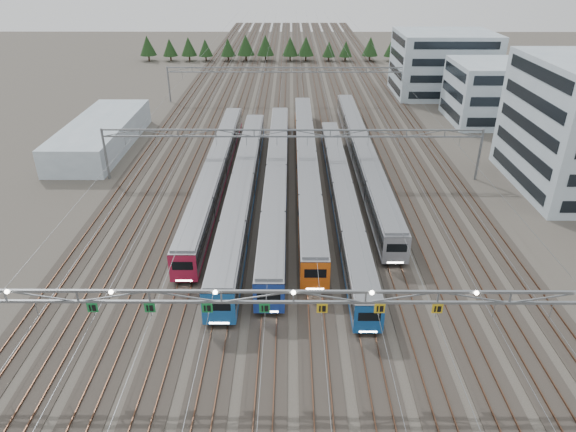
{
  "coord_description": "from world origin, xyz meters",
  "views": [
    {
      "loc": [
        -0.27,
        -32.35,
        31.16
      ],
      "look_at": [
        -0.52,
        20.93,
        3.5
      ],
      "focal_mm": 32.0,
      "sensor_mm": 36.0,
      "label": 1
    }
  ],
  "objects_px": {
    "train_b": "(243,185)",
    "depot_bldg_mid": "(487,92)",
    "train_a": "(217,169)",
    "west_shed": "(101,134)",
    "gantry_near": "(293,300)",
    "depot_bldg_north": "(443,64)",
    "train_c": "(277,176)",
    "train_f": "(362,153)",
    "train_e": "(342,193)",
    "gantry_mid": "(292,139)",
    "gantry_far": "(292,74)",
    "train_d": "(307,162)"
  },
  "relations": [
    {
      "from": "gantry_near",
      "to": "depot_bldg_mid",
      "type": "relative_size",
      "value": 3.52
    },
    {
      "from": "train_c",
      "to": "gantry_near",
      "type": "xyz_separation_m",
      "value": [
        2.2,
        -36.2,
        4.89
      ]
    },
    {
      "from": "train_a",
      "to": "depot_bldg_north",
      "type": "height_order",
      "value": "depot_bldg_north"
    },
    {
      "from": "train_b",
      "to": "train_d",
      "type": "xyz_separation_m",
      "value": [
        9.0,
        9.14,
        -0.07
      ]
    },
    {
      "from": "train_a",
      "to": "train_c",
      "type": "xyz_separation_m",
      "value": [
        9.0,
        -2.49,
        0.03
      ]
    },
    {
      "from": "train_f",
      "to": "gantry_far",
      "type": "height_order",
      "value": "gantry_far"
    },
    {
      "from": "gantry_mid",
      "to": "depot_bldg_north",
      "type": "bearing_deg",
      "value": 55.61
    },
    {
      "from": "gantry_mid",
      "to": "depot_bldg_north",
      "type": "xyz_separation_m",
      "value": [
        35.87,
        52.4,
        0.84
      ]
    },
    {
      "from": "train_e",
      "to": "depot_bldg_mid",
      "type": "distance_m",
      "value": 51.6
    },
    {
      "from": "train_f",
      "to": "depot_bldg_mid",
      "type": "distance_m",
      "value": 37.76
    },
    {
      "from": "gantry_near",
      "to": "depot_bldg_north",
      "type": "relative_size",
      "value": 2.56
    },
    {
      "from": "train_c",
      "to": "west_shed",
      "type": "relative_size",
      "value": 1.98
    },
    {
      "from": "gantry_mid",
      "to": "gantry_far",
      "type": "xyz_separation_m",
      "value": [
        0.0,
        45.0,
        0.0
      ]
    },
    {
      "from": "train_f",
      "to": "gantry_near",
      "type": "xyz_separation_m",
      "value": [
        -11.3,
        -45.44,
        4.87
      ]
    },
    {
      "from": "gantry_mid",
      "to": "gantry_far",
      "type": "height_order",
      "value": "same"
    },
    {
      "from": "west_shed",
      "to": "train_c",
      "type": "bearing_deg",
      "value": -30.33
    },
    {
      "from": "train_a",
      "to": "west_shed",
      "type": "bearing_deg",
      "value": 144.67
    },
    {
      "from": "gantry_mid",
      "to": "gantry_far",
      "type": "bearing_deg",
      "value": 90.0
    },
    {
      "from": "train_a",
      "to": "gantry_mid",
      "type": "distance_m",
      "value": 12.1
    },
    {
      "from": "train_a",
      "to": "train_c",
      "type": "relative_size",
      "value": 0.91
    },
    {
      "from": "train_d",
      "to": "gantry_far",
      "type": "height_order",
      "value": "gantry_far"
    },
    {
      "from": "train_d",
      "to": "gantry_mid",
      "type": "relative_size",
      "value": 1.12
    },
    {
      "from": "train_c",
      "to": "train_d",
      "type": "distance_m",
      "value": 7.15
    },
    {
      "from": "gantry_near",
      "to": "depot_bldg_north",
      "type": "height_order",
      "value": "depot_bldg_north"
    },
    {
      "from": "train_c",
      "to": "gantry_far",
      "type": "distance_m",
      "value": 49.15
    },
    {
      "from": "depot_bldg_north",
      "to": "west_shed",
      "type": "relative_size",
      "value": 0.73
    },
    {
      "from": "train_c",
      "to": "train_e",
      "type": "distance_m",
      "value": 10.59
    },
    {
      "from": "train_f",
      "to": "depot_bldg_mid",
      "type": "bearing_deg",
      "value": 41.86
    },
    {
      "from": "train_a",
      "to": "train_e",
      "type": "bearing_deg",
      "value": -24.17
    },
    {
      "from": "train_a",
      "to": "gantry_near",
      "type": "bearing_deg",
      "value": -73.85
    },
    {
      "from": "train_a",
      "to": "west_shed",
      "type": "height_order",
      "value": "west_shed"
    },
    {
      "from": "gantry_near",
      "to": "depot_bldg_mid",
      "type": "height_order",
      "value": "depot_bldg_mid"
    },
    {
      "from": "train_e",
      "to": "west_shed",
      "type": "relative_size",
      "value": 1.79
    },
    {
      "from": "train_a",
      "to": "depot_bldg_north",
      "type": "distance_m",
      "value": 71.72
    },
    {
      "from": "train_e",
      "to": "depot_bldg_north",
      "type": "height_order",
      "value": "depot_bldg_north"
    },
    {
      "from": "train_c",
      "to": "train_d",
      "type": "xyz_separation_m",
      "value": [
        4.5,
        5.56,
        0.02
      ]
    },
    {
      "from": "train_a",
      "to": "train_c",
      "type": "distance_m",
      "value": 9.34
    },
    {
      "from": "depot_bldg_mid",
      "to": "depot_bldg_north",
      "type": "xyz_separation_m",
      "value": [
        -3.37,
        22.0,
        1.36
      ]
    },
    {
      "from": "gantry_near",
      "to": "west_shed",
      "type": "bearing_deg",
      "value": 121.64
    },
    {
      "from": "train_b",
      "to": "depot_bldg_mid",
      "type": "height_order",
      "value": "depot_bldg_mid"
    },
    {
      "from": "train_f",
      "to": "train_a",
      "type": "bearing_deg",
      "value": -163.3
    },
    {
      "from": "train_a",
      "to": "train_f",
      "type": "xyz_separation_m",
      "value": [
        22.5,
        6.75,
        0.05
      ]
    },
    {
      "from": "gantry_mid",
      "to": "depot_bldg_mid",
      "type": "height_order",
      "value": "depot_bldg_mid"
    },
    {
      "from": "train_e",
      "to": "west_shed",
      "type": "bearing_deg",
      "value": 149.33
    },
    {
      "from": "gantry_mid",
      "to": "depot_bldg_mid",
      "type": "distance_m",
      "value": 49.64
    },
    {
      "from": "train_e",
      "to": "train_f",
      "type": "distance_m",
      "value": 15.49
    },
    {
      "from": "train_e",
      "to": "train_f",
      "type": "height_order",
      "value": "train_f"
    },
    {
      "from": "gantry_far",
      "to": "train_b",
      "type": "bearing_deg",
      "value": -97.33
    },
    {
      "from": "train_a",
      "to": "west_shed",
      "type": "xyz_separation_m",
      "value": [
        -22.43,
        15.9,
        0.12
      ]
    },
    {
      "from": "train_c",
      "to": "train_e",
      "type": "relative_size",
      "value": 1.1
    }
  ]
}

